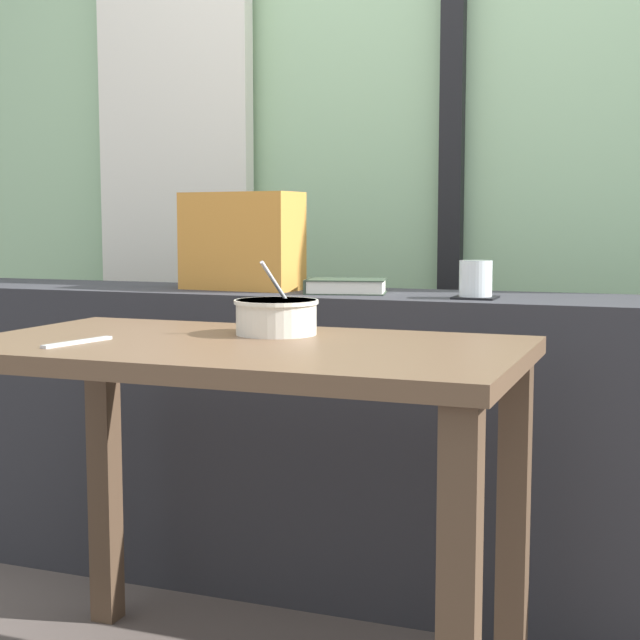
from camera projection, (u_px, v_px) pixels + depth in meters
outdoor_backdrop at (443, 83)px, 2.93m from camera, size 4.80×0.08×2.80m
curtain_left_panel at (175, 138)px, 3.17m from camera, size 0.56×0.06×2.50m
window_divider_post at (452, 113)px, 2.86m from camera, size 0.07×0.05×2.60m
dark_console_ledge at (379, 444)px, 2.42m from camera, size 2.80×0.39×0.79m
breakfast_table at (241, 408)px, 1.82m from camera, size 1.08×0.61×0.74m
coaster_square at (475, 298)px, 2.22m from camera, size 0.10×0.10×0.00m
juice_glass at (476, 280)px, 2.22m from camera, size 0.08×0.08×0.09m
closed_book at (345, 286)px, 2.38m from camera, size 0.23×0.18×0.04m
throw_pillow at (242, 241)px, 2.51m from camera, size 0.33×0.17×0.26m
soup_bowl at (276, 317)px, 1.92m from camera, size 0.17×0.17×0.15m
fork_utensil at (78, 342)px, 1.78m from camera, size 0.05×0.17×0.01m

